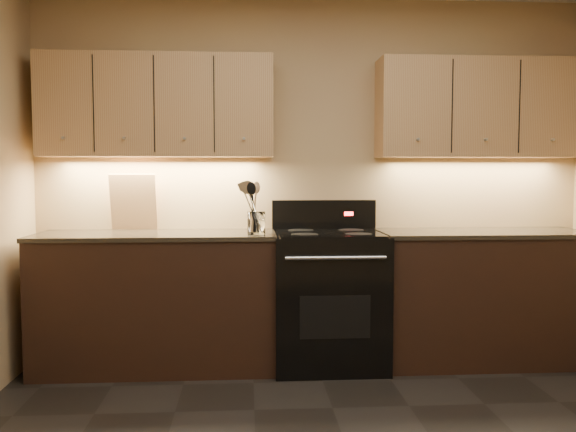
% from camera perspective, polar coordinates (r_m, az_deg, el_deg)
% --- Properties ---
extents(wall_back, '(4.00, 0.04, 2.60)m').
position_cam_1_polar(wall_back, '(4.50, 2.29, 3.56)').
color(wall_back, tan).
rests_on(wall_back, ground).
extents(counter_left, '(1.62, 0.62, 0.93)m').
position_cam_1_polar(counter_left, '(4.31, -12.15, -7.73)').
color(counter_left, black).
rests_on(counter_left, ground).
extents(counter_right, '(1.46, 0.62, 0.93)m').
position_cam_1_polar(counter_right, '(4.57, 17.67, -7.14)').
color(counter_right, black).
rests_on(counter_right, ground).
extents(stove, '(0.76, 0.68, 1.14)m').
position_cam_1_polar(stove, '(4.28, 3.80, -7.55)').
color(stove, black).
rests_on(stove, ground).
extents(upper_cab_left, '(1.60, 0.30, 0.70)m').
position_cam_1_polar(upper_cab_left, '(4.39, -12.12, 10.00)').
color(upper_cab_left, tan).
rests_on(upper_cab_left, wall_back).
extents(upper_cab_right, '(1.44, 0.30, 0.70)m').
position_cam_1_polar(upper_cab_right, '(4.65, 17.34, 9.57)').
color(upper_cab_right, tan).
rests_on(upper_cab_right, wall_back).
extents(outlet_plate, '(0.08, 0.01, 0.12)m').
position_cam_1_polar(outlet_plate, '(4.54, -14.23, 1.17)').
color(outlet_plate, '#B2B5BA').
rests_on(outlet_plate, wall_back).
extents(utensil_crock, '(0.16, 0.16, 0.15)m').
position_cam_1_polar(utensil_crock, '(4.07, -2.99, -0.73)').
color(utensil_crock, white).
rests_on(utensil_crock, counter_left).
extents(cutting_board, '(0.33, 0.12, 0.40)m').
position_cam_1_polar(cutting_board, '(4.49, -14.26, 1.27)').
color(cutting_board, tan).
rests_on(cutting_board, counter_left).
extents(wooden_spoon, '(0.10, 0.13, 0.34)m').
position_cam_1_polar(wooden_spoon, '(4.06, -3.34, 0.85)').
color(wooden_spoon, tan).
rests_on(wooden_spoon, utensil_crock).
extents(black_spoon, '(0.09, 0.11, 0.34)m').
position_cam_1_polar(black_spoon, '(4.09, -3.05, 0.84)').
color(black_spoon, black).
rests_on(black_spoon, utensil_crock).
extents(black_turner, '(0.15, 0.18, 0.35)m').
position_cam_1_polar(black_turner, '(4.03, -2.82, 0.83)').
color(black_turner, black).
rests_on(black_turner, utensil_crock).
extents(steel_spatula, '(0.22, 0.11, 0.38)m').
position_cam_1_polar(steel_spatula, '(4.08, -2.60, 1.10)').
color(steel_spatula, silver).
rests_on(steel_spatula, utensil_crock).
extents(steel_skimmer, '(0.19, 0.10, 0.35)m').
position_cam_1_polar(steel_skimmer, '(4.05, -2.52, 0.86)').
color(steel_skimmer, silver).
rests_on(steel_skimmer, utensil_crock).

